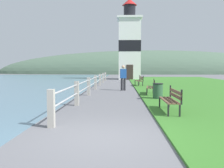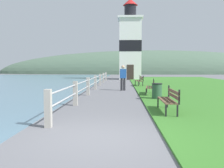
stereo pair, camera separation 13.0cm
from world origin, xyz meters
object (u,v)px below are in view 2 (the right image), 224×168
at_px(park_bench_far, 140,80).
at_px(lighthouse, 130,45).
at_px(park_bench_midway, 151,86).
at_px(park_bench_near, 169,98).
at_px(trash_bin, 157,91).
at_px(person_strolling, 123,77).

height_order(park_bench_far, lighthouse, lighthouse).
bearing_deg(park_bench_midway, park_bench_near, 96.41).
bearing_deg(park_bench_far, trash_bin, 85.44).
bearing_deg(park_bench_near, park_bench_midway, -89.94).
bearing_deg(park_bench_far, person_strolling, 64.44).
xyz_separation_m(park_bench_far, lighthouse, (-0.51, 12.55, 4.21)).
distance_m(park_bench_midway, trash_bin, 2.10).
bearing_deg(park_bench_near, trash_bin, -90.92).
bearing_deg(park_bench_midway, trash_bin, 98.19).
bearing_deg(person_strolling, lighthouse, -10.15).
bearing_deg(park_bench_far, park_bench_near, 84.67).
height_order(park_bench_far, person_strolling, person_strolling).
distance_m(park_bench_near, park_bench_far, 13.00).
xyz_separation_m(park_bench_midway, park_bench_far, (-0.18, 7.11, -0.00)).
xyz_separation_m(park_bench_near, person_strolling, (-1.66, 8.79, 0.44)).
relative_size(park_bench_near, park_bench_midway, 0.98).
height_order(park_bench_midway, park_bench_far, same).
distance_m(park_bench_midway, park_bench_far, 7.11).
bearing_deg(person_strolling, park_bench_midway, -156.72).
distance_m(park_bench_far, lighthouse, 13.24).
bearing_deg(lighthouse, park_bench_midway, -88.00).
distance_m(park_bench_near, trash_bin, 3.80).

